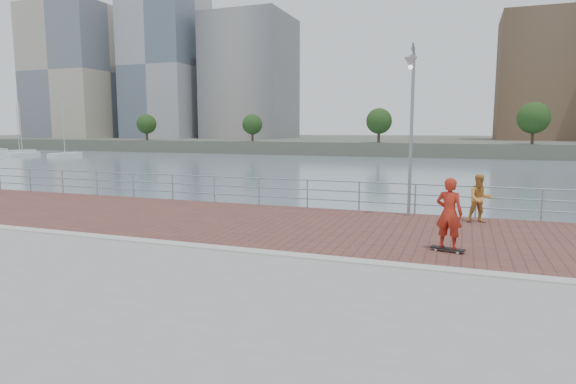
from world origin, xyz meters
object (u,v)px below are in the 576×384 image
(guardrail, at_px, (333,192))
(skateboarder, at_px, (449,213))
(street_lamp, at_px, (411,101))
(bystander, at_px, (480,199))

(guardrail, height_order, skateboarder, skateboarder)
(street_lamp, height_order, skateboarder, street_lamp)
(guardrail, height_order, street_lamp, street_lamp)
(street_lamp, height_order, bystander, street_lamp)
(street_lamp, distance_m, bystander, 3.95)
(skateboarder, height_order, bystander, skateboarder)
(guardrail, xyz_separation_m, bystander, (5.22, -0.97, 0.13))
(street_lamp, relative_size, bystander, 3.54)
(guardrail, xyz_separation_m, skateboarder, (4.39, -5.29, 0.31))
(bystander, bearing_deg, street_lamp, 165.48)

